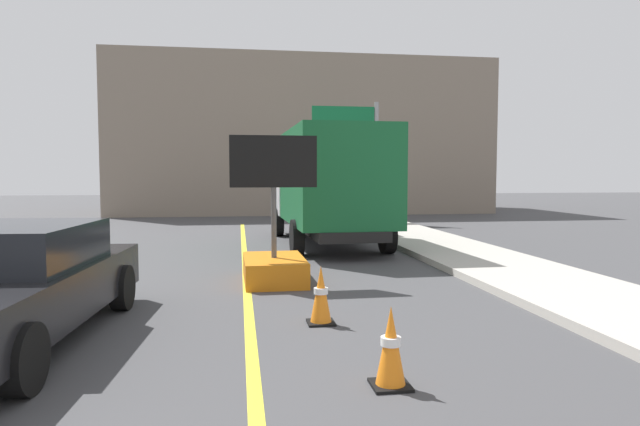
% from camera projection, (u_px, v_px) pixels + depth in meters
% --- Properties ---
extents(lane_center_stripe, '(0.14, 36.00, 0.01)m').
position_uv_depth(lane_center_stripe, '(256.00, 419.00, 4.43)').
color(lane_center_stripe, yellow).
rests_on(lane_center_stripe, ground).
extents(arrow_board_trailer, '(1.60, 1.82, 2.70)m').
position_uv_depth(arrow_board_trailer, '(274.00, 256.00, 10.18)').
color(arrow_board_trailer, orange).
rests_on(arrow_board_trailer, ground).
extents(box_truck, '(2.73, 7.16, 3.18)m').
position_uv_depth(box_truck, '(328.00, 183.00, 15.48)').
color(box_truck, black).
rests_on(box_truck, ground).
extents(pickup_car, '(2.30, 4.88, 1.38)m').
position_uv_depth(pickup_car, '(5.00, 284.00, 6.42)').
color(pickup_car, black).
rests_on(pickup_car, ground).
extents(highway_guide_sign, '(2.79, 0.18, 5.00)m').
position_uv_depth(highway_guide_sign, '(358.00, 140.00, 22.66)').
color(highway_guide_sign, gray).
rests_on(highway_guide_sign, ground).
extents(far_building_block, '(19.54, 8.57, 7.95)m').
position_uv_depth(far_building_block, '(299.00, 140.00, 30.97)').
color(far_building_block, gray).
rests_on(far_building_block, ground).
extents(traffic_cone_mid_lane, '(0.36, 0.36, 0.76)m').
position_uv_depth(traffic_cone_mid_lane, '(391.00, 347.00, 5.10)').
color(traffic_cone_mid_lane, black).
rests_on(traffic_cone_mid_lane, ground).
extents(traffic_cone_far_lane, '(0.36, 0.36, 0.78)m').
position_uv_depth(traffic_cone_far_lane, '(321.00, 295.00, 7.28)').
color(traffic_cone_far_lane, black).
rests_on(traffic_cone_far_lane, ground).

